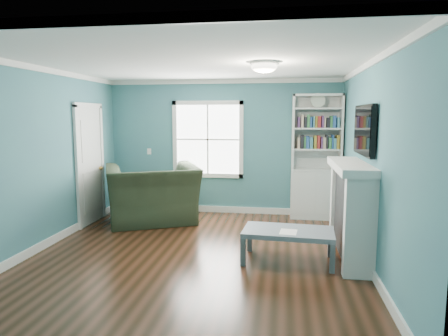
# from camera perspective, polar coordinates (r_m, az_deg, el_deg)

# --- Properties ---
(floor) EXTENTS (5.00, 5.00, 0.00)m
(floor) POSITION_cam_1_polar(r_m,az_deg,el_deg) (5.65, -3.99, -12.28)
(floor) COLOR black
(floor) RESTS_ON ground
(room_walls) EXTENTS (5.00, 5.00, 5.00)m
(room_walls) POSITION_cam_1_polar(r_m,az_deg,el_deg) (5.33, -4.14, 3.93)
(room_walls) COLOR #3D6D7F
(room_walls) RESTS_ON ground
(trim) EXTENTS (4.50, 5.00, 2.60)m
(trim) POSITION_cam_1_polar(r_m,az_deg,el_deg) (5.37, -4.11, 0.25)
(trim) COLOR white
(trim) RESTS_ON ground
(window) EXTENTS (1.40, 0.06, 1.50)m
(window) POSITION_cam_1_polar(r_m,az_deg,el_deg) (7.83, -2.33, 4.10)
(window) COLOR white
(window) RESTS_ON room_walls
(bookshelf) EXTENTS (0.90, 0.35, 2.31)m
(bookshelf) POSITION_cam_1_polar(r_m,az_deg,el_deg) (7.59, 12.97, -0.19)
(bookshelf) COLOR silver
(bookshelf) RESTS_ON ground
(fireplace) EXTENTS (0.44, 1.58, 1.30)m
(fireplace) POSITION_cam_1_polar(r_m,az_deg,el_deg) (5.62, 17.73, -5.98)
(fireplace) COLOR black
(fireplace) RESTS_ON ground
(tv) EXTENTS (0.06, 1.10, 0.65)m
(tv) POSITION_cam_1_polar(r_m,az_deg,el_deg) (5.50, 19.42, 5.13)
(tv) COLOR black
(tv) RESTS_ON fireplace
(door) EXTENTS (0.12, 0.98, 2.17)m
(door) POSITION_cam_1_polar(r_m,az_deg,el_deg) (7.46, -18.59, 0.64)
(door) COLOR silver
(door) RESTS_ON ground
(ceiling_fixture) EXTENTS (0.38, 0.38, 0.15)m
(ceiling_fixture) POSITION_cam_1_polar(r_m,az_deg,el_deg) (5.34, 5.77, 14.32)
(ceiling_fixture) COLOR white
(ceiling_fixture) RESTS_ON room_walls
(light_switch) EXTENTS (0.08, 0.01, 0.12)m
(light_switch) POSITION_cam_1_polar(r_m,az_deg,el_deg) (8.16, -10.64, 2.35)
(light_switch) COLOR white
(light_switch) RESTS_ON room_walls
(recliner) EXTENTS (1.86, 1.59, 1.38)m
(recliner) POSITION_cam_1_polar(r_m,az_deg,el_deg) (7.28, -10.22, -2.31)
(recliner) COLOR black
(recliner) RESTS_ON ground
(coffee_table) EXTENTS (1.21, 0.72, 0.43)m
(coffee_table) POSITION_cam_1_polar(r_m,az_deg,el_deg) (5.37, 9.17, -9.27)
(coffee_table) COLOR #495358
(coffee_table) RESTS_ON ground
(paper_sheet) EXTENTS (0.24, 0.29, 0.00)m
(paper_sheet) POSITION_cam_1_polar(r_m,az_deg,el_deg) (5.25, 9.18, -9.01)
(paper_sheet) COLOR white
(paper_sheet) RESTS_ON coffee_table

